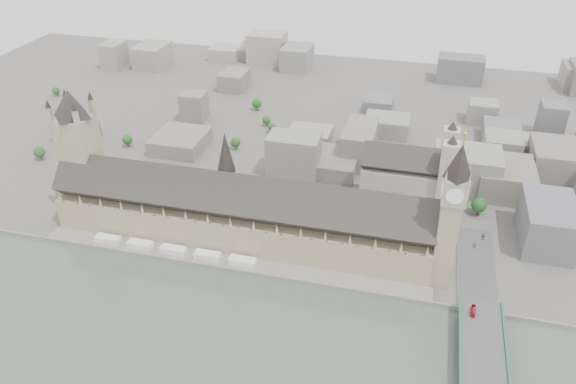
% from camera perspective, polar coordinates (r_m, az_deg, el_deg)
% --- Properties ---
extents(ground, '(900.00, 900.00, 0.00)m').
position_cam_1_polar(ground, '(389.80, -5.71, -6.60)').
color(ground, '#595651').
rests_on(ground, ground).
extents(embankment_wall, '(600.00, 1.50, 3.00)m').
position_cam_1_polar(embankment_wall, '(377.99, -6.47, -7.77)').
color(embankment_wall, slate).
rests_on(embankment_wall, ground).
extents(river_terrace, '(270.00, 15.00, 2.00)m').
position_cam_1_polar(river_terrace, '(383.71, -6.08, -7.15)').
color(river_terrace, slate).
rests_on(river_terrace, ground).
extents(terrace_tents, '(118.00, 7.00, 4.00)m').
position_cam_1_polar(terrace_tents, '(395.89, -11.57, -5.76)').
color(terrace_tents, white).
rests_on(terrace_tents, river_terrace).
extents(palace_of_westminster, '(265.00, 40.73, 55.44)m').
position_cam_1_polar(palace_of_westminster, '(391.45, -4.93, -2.26)').
color(palace_of_westminster, gray).
rests_on(palace_of_westminster, ground).
extents(elizabeth_tower, '(17.00, 17.00, 107.50)m').
position_cam_1_polar(elizabeth_tower, '(346.39, 16.30, -1.51)').
color(elizabeth_tower, gray).
rests_on(elizabeth_tower, ground).
extents(victoria_tower, '(30.00, 30.00, 100.00)m').
position_cam_1_polar(victoria_tower, '(431.87, -20.41, 4.15)').
color(victoria_tower, gray).
rests_on(victoria_tower, ground).
extents(central_tower, '(13.00, 13.00, 48.00)m').
position_cam_1_polar(central_tower, '(381.36, -6.29, 2.86)').
color(central_tower, tan).
rests_on(central_tower, ground).
extents(westminster_abbey, '(68.00, 36.00, 64.00)m').
position_cam_1_polar(westminster_abbey, '(437.21, 12.22, 1.35)').
color(westminster_abbey, '#A49D94').
rests_on(westminster_abbey, ground).
extents(city_skyline_inland, '(720.00, 360.00, 38.00)m').
position_cam_1_polar(city_skyline_inland, '(585.93, 2.21, 9.38)').
color(city_skyline_inland, gray).
rests_on(city_skyline_inland, ground).
extents(park_trees, '(110.00, 30.00, 15.00)m').
position_cam_1_polar(park_trees, '(434.37, -4.40, -0.88)').
color(park_trees, '#1D4719').
rests_on(park_trees, ground).
extents(red_bus_north, '(2.96, 9.63, 2.64)m').
position_cam_1_polar(red_bus_north, '(348.22, 18.31, -11.39)').
color(red_bus_north, red).
rests_on(red_bus_north, westminster_bridge).
extents(car_approach, '(3.02, 5.84, 1.62)m').
position_cam_1_polar(car_approach, '(410.63, 19.21, -4.33)').
color(car_approach, gray).
rests_on(car_approach, westminster_bridge).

